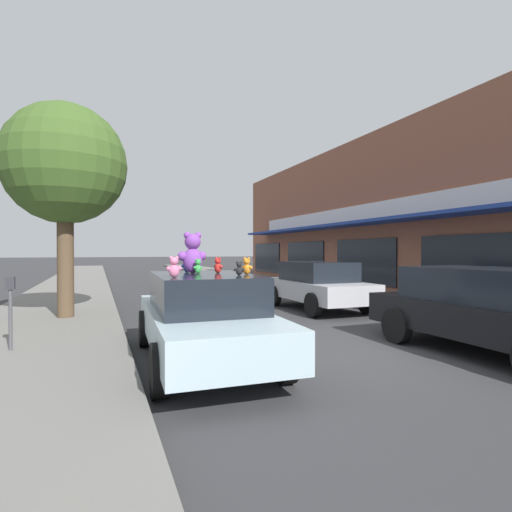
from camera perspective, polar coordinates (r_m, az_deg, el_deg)
ground_plane at (r=7.79m, az=11.32°, el=-13.10°), size 260.00×260.00×0.00m
sidewalk_near at (r=6.69m, az=-32.01°, el=-14.85°), size 3.38×90.00×0.15m
storefront_row at (r=20.59m, az=32.55°, el=5.22°), size 12.55×33.12×7.06m
plush_art_car at (r=6.80m, az=-7.56°, el=-8.34°), size 2.09×4.75×1.47m
teddy_bear_giant at (r=7.03m, az=-9.05°, el=0.37°), size 0.54×0.35×0.72m
teddy_bear_pink at (r=5.91m, az=-11.62°, el=-1.59°), size 0.22×0.14×0.31m
teddy_bear_black at (r=6.31m, az=-2.42°, el=-1.81°), size 0.17×0.12×0.22m
teddy_bear_green at (r=6.83m, az=-8.29°, el=-1.51°), size 0.19×0.16×0.25m
teddy_bear_red at (r=6.99m, az=-5.46°, el=-1.36°), size 0.16×0.21×0.28m
teddy_bear_orange at (r=6.51m, az=-1.33°, el=-1.49°), size 0.18×0.21×0.28m
teddy_bear_blue at (r=7.37m, az=-9.84°, el=-1.27°), size 0.21×0.14×0.28m
parked_car_far_left at (r=8.26m, az=30.62°, el=-6.44°), size 1.97×4.51×1.55m
parked_car_far_center at (r=12.84m, az=8.78°, el=-4.01°), size 2.02×4.19×1.52m
street_tree at (r=11.67m, az=-25.63°, el=11.60°), size 3.09×3.09×5.52m
parking_meter at (r=8.10m, az=-31.67°, el=-5.78°), size 0.14×0.10×1.27m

